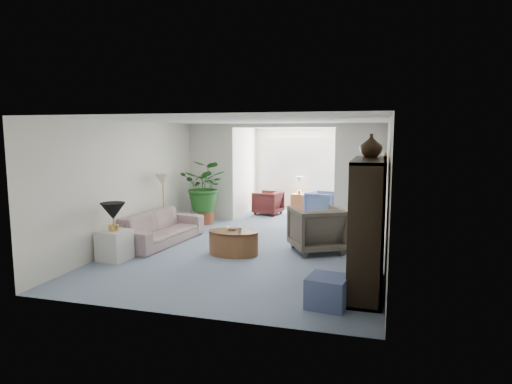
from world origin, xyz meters
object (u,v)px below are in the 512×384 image
(side_table_dark, at_px, (355,236))
(cabinet_urn, at_px, (371,145))
(framed_picture, at_px, (386,167))
(sunroom_chair_maroon, at_px, (268,203))
(coffee_table, at_px, (233,243))
(sunroom_chair_blue, at_px, (322,204))
(table_lamp, at_px, (113,211))
(wingback_chair, at_px, (317,229))
(floor_lamp, at_px, (163,180))
(sofa, at_px, (160,228))
(sunroom_table, at_px, (299,202))
(coffee_bowl, at_px, (233,228))
(end_table, at_px, (114,245))
(ottoman, at_px, (328,292))
(entertainment_cabinet, at_px, (368,225))
(plant_pot, at_px, (206,217))
(coffee_cup, at_px, (239,230))

(side_table_dark, bearing_deg, cabinet_urn, -80.33)
(framed_picture, xyz_separation_m, sunroom_chair_maroon, (-3.10, 4.18, -1.37))
(coffee_table, xyz_separation_m, sunroom_chair_blue, (1.10, 4.22, 0.13))
(table_lamp, relative_size, wingback_chair, 0.46)
(framed_picture, height_order, floor_lamp, framed_picture)
(sofa, xyz_separation_m, sunroom_chair_maroon, (1.34, 3.80, 0.01))
(table_lamp, bearing_deg, coffee_table, 25.68)
(framed_picture, distance_m, sunroom_table, 5.65)
(coffee_bowl, relative_size, cabinet_urn, 0.63)
(table_lamp, height_order, side_table_dark, table_lamp)
(end_table, xyz_separation_m, cabinet_urn, (4.40, 0.16, 1.81))
(wingback_chair, height_order, sunroom_chair_blue, wingback_chair)
(table_lamp, relative_size, ottoman, 0.87)
(framed_picture, distance_m, end_table, 4.94)
(floor_lamp, height_order, entertainment_cabinet, entertainment_cabinet)
(ottoman, bearing_deg, plant_pot, 127.94)
(framed_picture, distance_m, table_lamp, 4.80)
(sofa, distance_m, floor_lamp, 1.18)
(wingback_chair, relative_size, sunroom_table, 1.91)
(side_table_dark, height_order, entertainment_cabinet, entertainment_cabinet)
(end_table, height_order, side_table_dark, side_table_dark)
(cabinet_urn, bearing_deg, coffee_table, 162.67)
(side_table_dark, bearing_deg, sofa, -172.43)
(coffee_bowl, bearing_deg, wingback_chair, 19.46)
(plant_pot, bearing_deg, end_table, -95.75)
(end_table, bearing_deg, floor_lamp, 91.91)
(plant_pot, height_order, sunroom_chair_maroon, sunroom_chair_maroon)
(sunroom_chair_maroon, bearing_deg, coffee_bowl, 15.86)
(sunroom_chair_blue, height_order, sunroom_chair_maroon, sunroom_chair_blue)
(sofa, xyz_separation_m, entertainment_cabinet, (4.20, -1.69, 0.64))
(coffee_table, bearing_deg, wingback_chair, 23.42)
(coffee_bowl, relative_size, wingback_chair, 0.23)
(wingback_chair, bearing_deg, ottoman, 72.85)
(table_lamp, bearing_deg, sunroom_table, 68.82)
(end_table, xyz_separation_m, side_table_dark, (4.11, 1.87, 0.01))
(floor_lamp, bearing_deg, coffee_table, -28.62)
(sunroom_chair_blue, bearing_deg, ottoman, -160.83)
(wingback_chair, bearing_deg, table_lamp, -3.52)
(framed_picture, height_order, coffee_table, framed_picture)
(cabinet_urn, relative_size, ottoman, 0.69)
(ottoman, bearing_deg, side_table_dark, 86.77)
(framed_picture, height_order, side_table_dark, framed_picture)
(sunroom_chair_blue, bearing_deg, wingback_chair, -163.05)
(wingback_chair, xyz_separation_m, plant_pot, (-3.06, 1.90, -0.28))
(end_table, relative_size, ottoman, 1.07)
(wingback_chair, distance_m, sunroom_table, 4.48)
(entertainment_cabinet, height_order, sunroom_chair_maroon, entertainment_cabinet)
(sofa, relative_size, entertainment_cabinet, 1.14)
(framed_picture, xyz_separation_m, coffee_cup, (-2.54, -0.13, -1.21))
(floor_lamp, height_order, wingback_chair, floor_lamp)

